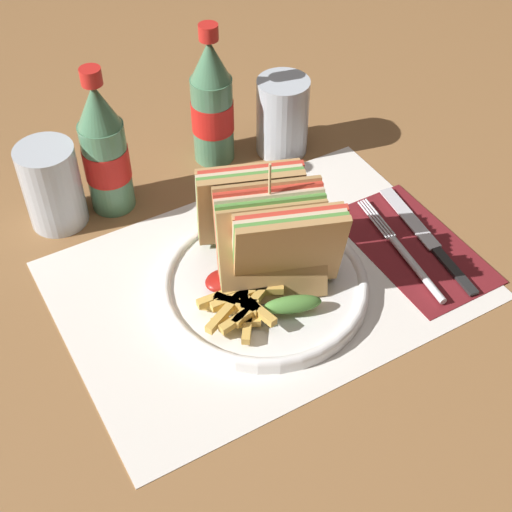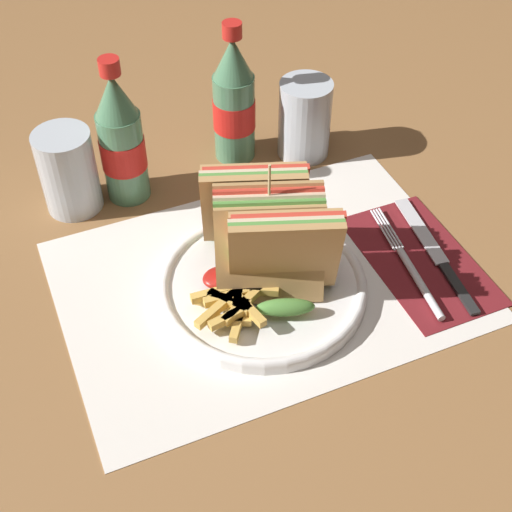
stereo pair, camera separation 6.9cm
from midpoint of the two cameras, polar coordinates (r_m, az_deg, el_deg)
ground_plane at (r=0.86m, az=-1.31°, el=-1.08°), size 4.00×4.00×0.00m
placemat at (r=0.84m, az=-1.55°, el=-2.01°), size 0.48×0.34×0.00m
plate_main at (r=0.83m, az=-1.70°, el=-2.41°), size 0.24×0.24×0.02m
club_sandwich at (r=0.79m, az=-1.51°, el=1.75°), size 0.14×0.20×0.16m
fries_pile at (r=0.78m, az=-3.86°, el=-3.91°), size 0.10×0.10×0.02m
ketchup_blob at (r=0.81m, az=-5.18°, el=-2.09°), size 0.04×0.03×0.01m
napkin at (r=0.90m, az=10.31°, el=0.70°), size 0.12×0.21×0.00m
fork at (r=0.87m, az=9.89°, el=-0.25°), size 0.04×0.19×0.01m
knife at (r=0.90m, az=11.47°, el=1.23°), size 0.04×0.21×0.00m
coke_bottle_near at (r=0.92m, az=-14.16°, el=8.07°), size 0.06×0.06×0.20m
coke_bottle_far at (r=0.98m, az=-5.60°, el=11.91°), size 0.06×0.06×0.20m
glass_near at (r=1.01m, az=0.13°, el=10.70°), size 0.07×0.07×0.11m
glass_far at (r=0.93m, az=-18.07°, el=5.27°), size 0.07×0.07×0.11m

